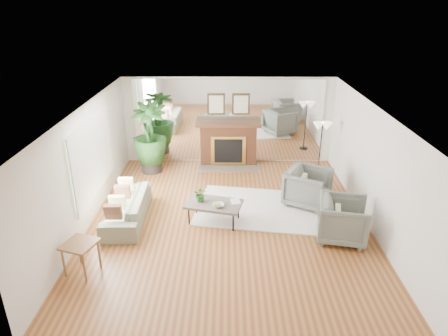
{
  "coord_description": "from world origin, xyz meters",
  "views": [
    {
      "loc": [
        -0.04,
        -7.63,
        4.53
      ],
      "look_at": [
        -0.11,
        0.6,
        1.0
      ],
      "focal_mm": 32.0,
      "sensor_mm": 36.0,
      "label": 1
    }
  ],
  "objects_px": {
    "armchair_back": "(308,187)",
    "armchair_front": "(343,220)",
    "floor_lamp": "(322,131)",
    "side_table": "(80,248)",
    "fireplace": "(228,143)",
    "potted_ficus": "(150,136)",
    "coffee_table": "(214,204)",
    "sofa": "(127,208)"
  },
  "relations": [
    {
      "from": "fireplace",
      "to": "armchair_back",
      "type": "distance_m",
      "value": 3.1
    },
    {
      "from": "side_table",
      "to": "potted_ficus",
      "type": "bearing_deg",
      "value": 84.32
    },
    {
      "from": "armchair_back",
      "to": "side_table",
      "type": "xyz_separation_m",
      "value": [
        -4.46,
        -2.59,
        0.07
      ]
    },
    {
      "from": "sofa",
      "to": "coffee_table",
      "type": "bearing_deg",
      "value": 85.84
    },
    {
      "from": "armchair_back",
      "to": "floor_lamp",
      "type": "distance_m",
      "value": 1.89
    },
    {
      "from": "armchair_front",
      "to": "armchair_back",
      "type": "bearing_deg",
      "value": 28.38
    },
    {
      "from": "floor_lamp",
      "to": "armchair_front",
      "type": "bearing_deg",
      "value": -93.02
    },
    {
      "from": "armchair_back",
      "to": "armchair_front",
      "type": "distance_m",
      "value": 1.53
    },
    {
      "from": "fireplace",
      "to": "floor_lamp",
      "type": "relative_size",
      "value": 1.33
    },
    {
      "from": "floor_lamp",
      "to": "coffee_table",
      "type": "bearing_deg",
      "value": -138.89
    },
    {
      "from": "armchair_back",
      "to": "floor_lamp",
      "type": "relative_size",
      "value": 0.62
    },
    {
      "from": "coffee_table",
      "to": "armchair_back",
      "type": "height_order",
      "value": "armchair_back"
    },
    {
      "from": "coffee_table",
      "to": "fireplace",
      "type": "bearing_deg",
      "value": 84.52
    },
    {
      "from": "potted_ficus",
      "to": "armchair_front",
      "type": "bearing_deg",
      "value": -37.35
    },
    {
      "from": "coffee_table",
      "to": "armchair_front",
      "type": "distance_m",
      "value": 2.68
    },
    {
      "from": "armchair_front",
      "to": "potted_ficus",
      "type": "xyz_separation_m",
      "value": [
        -4.44,
        3.39,
        0.62
      ]
    },
    {
      "from": "armchair_back",
      "to": "floor_lamp",
      "type": "bearing_deg",
      "value": 8.17
    },
    {
      "from": "sofa",
      "to": "potted_ficus",
      "type": "xyz_separation_m",
      "value": [
        0.07,
        2.67,
        0.77
      ]
    },
    {
      "from": "floor_lamp",
      "to": "armchair_back",
      "type": "bearing_deg",
      "value": -110.53
    },
    {
      "from": "armchair_front",
      "to": "fireplace",
      "type": "bearing_deg",
      "value": 42.27
    },
    {
      "from": "potted_ficus",
      "to": "side_table",
      "type": "bearing_deg",
      "value": -95.68
    },
    {
      "from": "coffee_table",
      "to": "armchair_front",
      "type": "height_order",
      "value": "armchair_front"
    },
    {
      "from": "side_table",
      "to": "potted_ficus",
      "type": "relative_size",
      "value": 0.34
    },
    {
      "from": "armchair_front",
      "to": "floor_lamp",
      "type": "distance_m",
      "value": 3.17
    },
    {
      "from": "armchair_front",
      "to": "side_table",
      "type": "distance_m",
      "value": 5.01
    },
    {
      "from": "sofa",
      "to": "potted_ficus",
      "type": "distance_m",
      "value": 2.78
    },
    {
      "from": "coffee_table",
      "to": "armchair_front",
      "type": "xyz_separation_m",
      "value": [
        2.6,
        -0.63,
        0.0
      ]
    },
    {
      "from": "sofa",
      "to": "armchair_back",
      "type": "bearing_deg",
      "value": 98.93
    },
    {
      "from": "coffee_table",
      "to": "side_table",
      "type": "bearing_deg",
      "value": -142.65
    },
    {
      "from": "coffee_table",
      "to": "armchair_back",
      "type": "relative_size",
      "value": 1.35
    },
    {
      "from": "floor_lamp",
      "to": "side_table",
      "type": "bearing_deg",
      "value": -140.54
    },
    {
      "from": "armchair_back",
      "to": "sofa",
      "type": "bearing_deg",
      "value": 129.22
    },
    {
      "from": "fireplace",
      "to": "potted_ficus",
      "type": "bearing_deg",
      "value": -165.4
    },
    {
      "from": "armchair_back",
      "to": "armchair_front",
      "type": "relative_size",
      "value": 1.01
    },
    {
      "from": "fireplace",
      "to": "potted_ficus",
      "type": "height_order",
      "value": "fireplace"
    },
    {
      "from": "coffee_table",
      "to": "armchair_front",
      "type": "relative_size",
      "value": 1.37
    },
    {
      "from": "coffee_table",
      "to": "sofa",
      "type": "relative_size",
      "value": 0.66
    },
    {
      "from": "side_table",
      "to": "potted_ficus",
      "type": "height_order",
      "value": "potted_ficus"
    },
    {
      "from": "armchair_front",
      "to": "side_table",
      "type": "bearing_deg",
      "value": 115.07
    },
    {
      "from": "side_table",
      "to": "sofa",
      "type": "bearing_deg",
      "value": 78.42
    },
    {
      "from": "floor_lamp",
      "to": "sofa",
      "type": "bearing_deg",
      "value": -153.54
    },
    {
      "from": "armchair_back",
      "to": "floor_lamp",
      "type": "xyz_separation_m",
      "value": [
        0.59,
        1.57,
        0.88
      ]
    }
  ]
}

